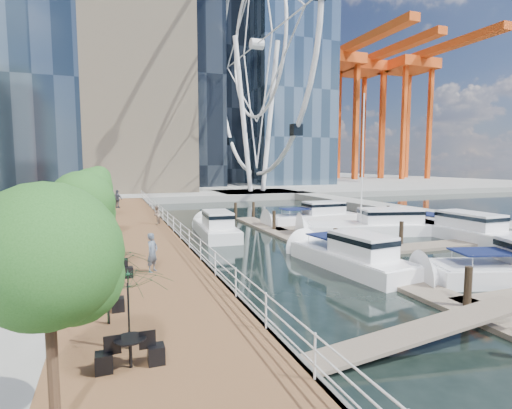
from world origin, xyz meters
name	(u,v)px	position (x,y,z in m)	size (l,w,h in m)	color
ground	(373,303)	(0.00, 0.00, 0.00)	(520.00, 520.00, 0.00)	black
boardwalk	(132,241)	(-9.00, 15.00, 0.50)	(6.00, 60.00, 1.00)	brown
seawall	(175,238)	(-6.00, 15.00, 0.50)	(0.25, 60.00, 1.00)	#595954
land_far	(148,183)	(0.00, 102.00, 0.50)	(200.00, 114.00, 1.00)	gray
breakwater	(414,214)	(20.00, 20.00, 0.50)	(4.00, 60.00, 1.00)	gray
pier	(257,194)	(14.00, 52.00, 0.50)	(14.00, 12.00, 1.00)	gray
railing	(174,224)	(-6.10, 15.00, 1.52)	(0.10, 60.00, 1.05)	white
floating_docks	(380,238)	(7.97, 9.98, 0.49)	(16.00, 34.00, 2.60)	#6D6051
ferris_wheel	(257,45)	(14.00, 52.00, 25.92)	(5.80, 45.60, 47.80)	white
port_cranes	(367,119)	(67.67, 95.67, 20.00)	(40.00, 52.00, 38.00)	#D84C14
street_trees	(92,188)	(-11.40, 14.00, 4.29)	(2.60, 42.60, 4.60)	#3F2B1C
cafe_tables	(112,324)	(-10.40, -2.00, 1.37)	(2.50, 13.70, 0.74)	black
pedestrian_near	(152,252)	(-8.62, 4.57, 1.89)	(0.65, 0.43, 1.78)	#4A5462
pedestrian_mid	(156,215)	(-6.84, 19.08, 1.75)	(0.73, 0.57, 1.51)	#876E5D
pedestrian_far	(117,199)	(-9.55, 32.53, 1.99)	(1.16, 0.48, 1.98)	#32363F
moored_yachts	(379,239)	(9.30, 11.79, 0.00)	(21.21, 34.28, 11.50)	white
cafe_seating	(129,343)	(-10.07, -5.15, 2.14)	(3.88, 13.20, 2.33)	#0D3218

